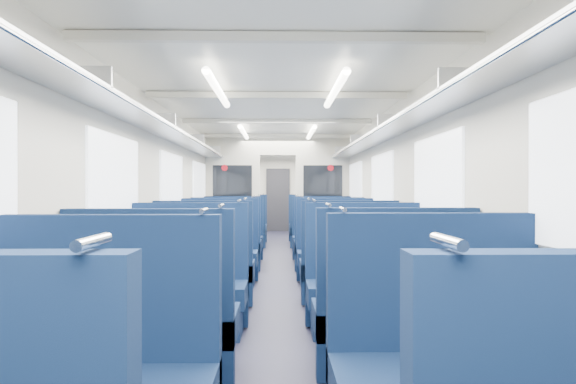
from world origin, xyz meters
TOP-DOWN VIEW (x-y plane):
  - floor at (0.00, 0.00)m, footprint 2.80×18.00m
  - ceiling at (0.00, 0.00)m, footprint 2.80×18.00m
  - wall_left at (-1.40, 0.00)m, footprint 0.02×18.00m
  - dado_left at (-1.39, 0.00)m, footprint 0.03×17.90m
  - wall_right at (1.40, 0.00)m, footprint 0.02×18.00m
  - dado_right at (1.39, 0.00)m, footprint 0.03×17.90m
  - wall_far at (0.00, 9.00)m, footprint 2.80×0.02m
  - luggage_rack_left at (-1.21, 0.00)m, footprint 0.36×17.40m
  - luggage_rack_right at (1.21, 0.00)m, footprint 0.36×17.40m
  - windows at (0.00, -0.46)m, footprint 2.78×15.60m
  - ceiling_fittings at (0.00, -0.26)m, footprint 2.70×16.06m
  - end_door at (0.00, 8.94)m, footprint 0.75×0.06m
  - bulkhead at (-0.00, 2.58)m, footprint 2.80×0.10m
  - seat_7 at (0.83, -4.72)m, footprint 1.11×0.61m
  - seat_8 at (-0.83, -3.79)m, footprint 1.11×0.61m
  - seat_9 at (0.83, -3.65)m, footprint 1.11×0.61m
  - seat_10 at (-0.83, -2.57)m, footprint 1.11×0.61m
  - seat_11 at (0.83, -2.55)m, footprint 1.11×0.61m
  - seat_12 at (-0.83, -1.41)m, footprint 1.11×0.61m
  - seat_13 at (0.83, -1.35)m, footprint 1.11×0.61m
  - seat_14 at (-0.83, -0.15)m, footprint 1.11×0.61m
  - seat_15 at (0.83, -0.16)m, footprint 1.11×0.61m
  - seat_16 at (-0.83, 1.03)m, footprint 1.11×0.61m
  - seat_17 at (0.83, 0.99)m, footprint 1.11×0.61m
  - seat_18 at (-0.83, 2.05)m, footprint 1.11×0.61m
  - seat_19 at (0.83, 2.06)m, footprint 1.11×0.61m
  - seat_20 at (-0.83, 4.23)m, footprint 1.11×0.61m
  - seat_21 at (0.83, 4.20)m, footprint 1.11×0.61m
  - seat_22 at (-0.83, 5.19)m, footprint 1.11×0.61m
  - seat_23 at (0.83, 5.37)m, footprint 1.11×0.61m

SIDE VIEW (x-z plane):
  - floor at x=0.00m, z-range -0.01..0.01m
  - dado_left at x=-1.39m, z-range 0.00..0.70m
  - dado_right at x=1.39m, z-range 0.00..0.70m
  - seat_7 at x=0.83m, z-range -0.24..1.00m
  - seat_8 at x=-0.83m, z-range -0.24..1.00m
  - seat_9 at x=0.83m, z-range -0.24..1.00m
  - seat_10 at x=-0.83m, z-range -0.24..1.00m
  - seat_11 at x=0.83m, z-range -0.24..1.00m
  - seat_12 at x=-0.83m, z-range -0.24..1.00m
  - seat_13 at x=0.83m, z-range -0.24..1.00m
  - seat_14 at x=-0.83m, z-range -0.24..1.00m
  - seat_15 at x=0.83m, z-range -0.24..1.00m
  - seat_16 at x=-0.83m, z-range -0.24..1.00m
  - seat_17 at x=0.83m, z-range -0.24..1.00m
  - seat_18 at x=-0.83m, z-range -0.24..1.00m
  - seat_19 at x=0.83m, z-range -0.24..1.00m
  - seat_20 at x=-0.83m, z-range -0.24..1.00m
  - seat_21 at x=0.83m, z-range -0.24..1.00m
  - seat_22 at x=-0.83m, z-range -0.24..1.00m
  - seat_23 at x=0.83m, z-range -0.24..1.00m
  - end_door at x=0.00m, z-range 0.00..2.00m
  - wall_left at x=-1.40m, z-range 0.00..2.35m
  - wall_right at x=1.40m, z-range 0.00..2.35m
  - wall_far at x=0.00m, z-range 0.00..2.35m
  - bulkhead at x=0.00m, z-range 0.06..2.41m
  - windows at x=0.00m, z-range 1.04..1.79m
  - luggage_rack_left at x=-1.21m, z-range 1.88..2.06m
  - luggage_rack_right at x=1.21m, z-range 1.88..2.06m
  - ceiling_fittings at x=0.00m, z-range 2.23..2.35m
  - ceiling at x=0.00m, z-range 2.35..2.35m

